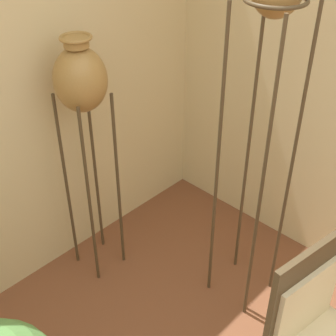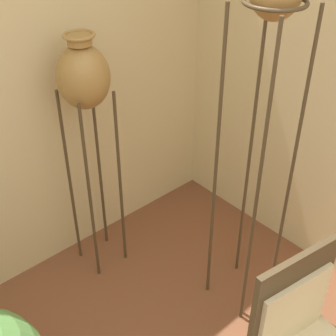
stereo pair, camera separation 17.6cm
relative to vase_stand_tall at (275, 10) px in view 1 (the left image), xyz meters
The scene contains 2 objects.
vase_stand_tall is the anchor object (origin of this frame).
vase_stand_medium 1.11m from the vase_stand_tall, 119.49° to the left, with size 0.30×0.30×1.64m.
Camera 1 is at (-0.77, -0.48, 2.46)m, focal length 50.00 mm.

